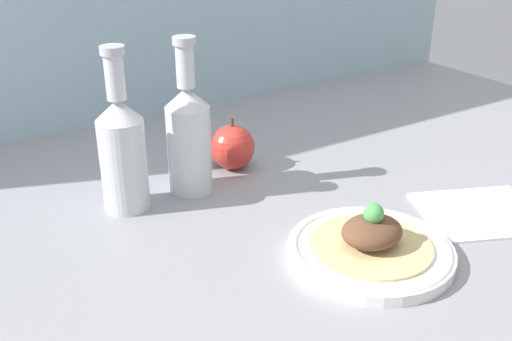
{
  "coord_description": "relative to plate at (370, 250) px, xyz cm",
  "views": [
    {
      "loc": [
        -44.15,
        -66.23,
        44.89
      ],
      "look_at": [
        -3.01,
        -0.97,
        8.91
      ],
      "focal_mm": 42.0,
      "sensor_mm": 36.0,
      "label": 1
    }
  ],
  "objects": [
    {
      "name": "plated_food",
      "position": [
        0.0,
        0.0,
        2.44
      ],
      "size": [
        16.51,
        16.51,
        6.43
      ],
      "color": "#D6BC7F",
      "rests_on": "plate"
    },
    {
      "name": "plate",
      "position": [
        0.0,
        0.0,
        0.0
      ],
      "size": [
        22.45,
        22.45,
        1.96
      ],
      "color": "white",
      "rests_on": "ground_plane"
    },
    {
      "name": "cider_bottle_left",
      "position": [
        -22.47,
        31.0,
        8.71
      ],
      "size": [
        7.11,
        7.11,
        25.46
      ],
      "color": "silver",
      "rests_on": "ground_plane"
    },
    {
      "name": "napkin",
      "position": [
        22.65,
        -0.16,
        -0.64
      ],
      "size": [
        22.61,
        21.23,
        0.8
      ],
      "color": "white",
      "rests_on": "ground_plane"
    },
    {
      "name": "cider_bottle_right",
      "position": [
        -11.37,
        31.0,
        8.71
      ],
      "size": [
        7.11,
        7.11,
        25.46
      ],
      "color": "silver",
      "rests_on": "ground_plane"
    },
    {
      "name": "ground_plane",
      "position": [
        -5.45,
        16.47,
        -3.04
      ],
      "size": [
        180.0,
        110.0,
        4.0
      ],
      "primitive_type": "cube",
      "color": "gray"
    },
    {
      "name": "apple",
      "position": [
        -1.14,
        34.96,
        2.95
      ],
      "size": [
        7.98,
        7.98,
        9.51
      ],
      "color": "red",
      "rests_on": "ground_plane"
    }
  ]
}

